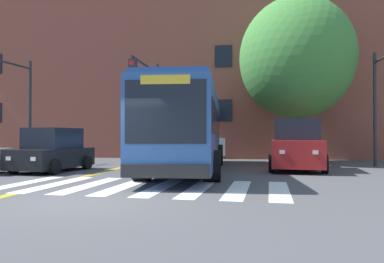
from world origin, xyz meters
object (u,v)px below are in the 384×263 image
(car_red_far_lane, at_px, (296,146))
(car_white_behind_bus, at_px, (209,141))
(traffic_light_far_corner, at_px, (8,90))
(city_bus, at_px, (189,128))
(street_tree_curbside_large, at_px, (296,58))
(traffic_light_near_corner, at_px, (383,88))
(traffic_light_overhead, at_px, (148,92))
(car_black_near_lane, at_px, (53,152))

(car_red_far_lane, distance_m, car_white_behind_bus, 10.71)
(traffic_light_far_corner, bearing_deg, city_bus, -6.43)
(car_white_behind_bus, bearing_deg, traffic_light_far_corner, -133.26)
(street_tree_curbside_large, bearing_deg, car_red_far_lane, -96.53)
(traffic_light_near_corner, height_order, traffic_light_overhead, traffic_light_near_corner)
(car_white_behind_bus, bearing_deg, traffic_light_near_corner, -42.58)
(city_bus, bearing_deg, traffic_light_overhead, 136.38)
(street_tree_curbside_large, bearing_deg, city_bus, -134.77)
(city_bus, xyz_separation_m, traffic_light_far_corner, (-9.29, 1.05, 1.96))
(car_black_near_lane, height_order, traffic_light_overhead, traffic_light_overhead)
(traffic_light_near_corner, distance_m, traffic_light_overhead, 11.07)
(city_bus, bearing_deg, car_white_behind_bus, 91.65)
(car_black_near_lane, height_order, traffic_light_far_corner, traffic_light_far_corner)
(traffic_light_near_corner, xyz_separation_m, traffic_light_overhead, (-11.07, -0.05, 0.05))
(traffic_light_far_corner, distance_m, street_tree_curbside_large, 15.03)
(city_bus, bearing_deg, car_red_far_lane, 13.12)
(car_white_behind_bus, height_order, traffic_light_far_corner, traffic_light_far_corner)
(traffic_light_near_corner, bearing_deg, street_tree_curbside_large, 142.81)
(car_white_behind_bus, height_order, traffic_light_near_corner, traffic_light_near_corner)
(car_red_far_lane, xyz_separation_m, traffic_light_far_corner, (-13.88, -0.02, 2.72))
(car_red_far_lane, height_order, traffic_light_far_corner, traffic_light_far_corner)
(traffic_light_overhead, xyz_separation_m, street_tree_curbside_large, (7.54, 2.73, 2.01))
(car_red_far_lane, distance_m, traffic_light_far_corner, 14.15)
(traffic_light_near_corner, bearing_deg, car_white_behind_bus, 137.42)
(traffic_light_far_corner, bearing_deg, car_white_behind_bus, 46.74)
(traffic_light_overhead, height_order, street_tree_curbside_large, street_tree_curbside_large)
(car_black_near_lane, relative_size, car_red_far_lane, 0.80)
(car_white_behind_bus, height_order, traffic_light_overhead, traffic_light_overhead)
(car_white_behind_bus, bearing_deg, street_tree_curbside_large, -45.70)
(traffic_light_near_corner, bearing_deg, car_red_far_lane, -161.47)
(traffic_light_near_corner, distance_m, traffic_light_far_corner, 17.93)
(car_white_behind_bus, distance_m, traffic_light_overhead, 8.90)
(traffic_light_overhead, distance_m, street_tree_curbside_large, 8.26)
(traffic_light_overhead, relative_size, street_tree_curbside_large, 0.61)
(car_red_far_lane, bearing_deg, car_black_near_lane, -166.87)
(traffic_light_far_corner, bearing_deg, car_red_far_lane, 0.10)
(car_white_behind_bus, relative_size, traffic_light_overhead, 0.98)
(car_white_behind_bus, bearing_deg, car_red_far_lane, -62.76)
(city_bus, bearing_deg, traffic_light_far_corner, 173.57)
(car_black_near_lane, distance_m, traffic_light_overhead, 5.56)
(car_black_near_lane, distance_m, traffic_light_far_corner, 5.31)
(car_red_far_lane, relative_size, traffic_light_overhead, 0.91)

